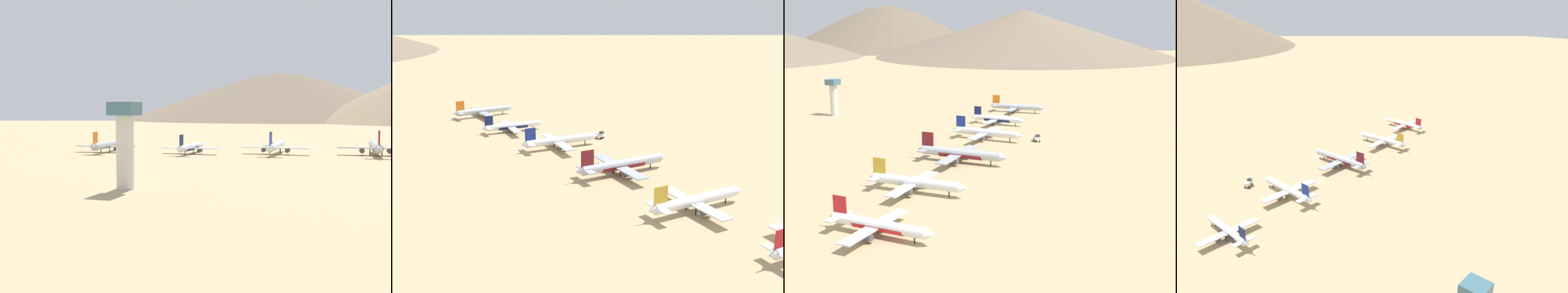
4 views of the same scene
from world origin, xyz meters
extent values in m
plane|color=tan|center=(0.00, 0.00, 0.00)|extent=(1800.00, 1800.00, 0.00)
cone|color=white|center=(4.88, -105.96, 3.70)|extent=(2.47, 3.02, 3.01)
cube|color=red|center=(8.05, -105.97, 7.61)|extent=(4.84, 0.32, 6.16)
cube|color=silver|center=(7.52, -105.96, 4.03)|extent=(2.84, 10.57, 0.32)
cylinder|color=white|center=(10.72, -66.65, 4.06)|extent=(34.92, 5.29, 3.67)
cone|color=white|center=(29.64, -65.77, 4.06)|extent=(3.26, 3.74, 3.60)
cone|color=white|center=(-8.00, -67.53, 4.06)|extent=(2.86, 3.43, 3.30)
cube|color=gold|center=(-4.53, -67.36, 8.36)|extent=(5.32, 0.59, 6.76)
cube|color=silver|center=(-5.10, -67.39, 4.43)|extent=(3.63, 11.73, 0.35)
cube|color=silver|center=(9.28, -66.72, 3.42)|extent=(6.36, 33.04, 0.43)
cylinder|color=#4C4C54|center=(9.78, -60.89, 2.09)|extent=(4.16, 2.41, 2.22)
cylinder|color=#4C4C54|center=(10.32, -72.47, 2.09)|extent=(4.16, 2.41, 2.22)
cylinder|color=black|center=(23.93, -66.03, 1.85)|extent=(0.43, 0.43, 3.69)
cylinder|color=black|center=(8.19, -64.25, 1.85)|extent=(0.43, 0.43, 3.69)
cylinder|color=black|center=(8.43, -69.27, 1.85)|extent=(0.43, 0.43, 3.69)
cylinder|color=#B2B7C1|center=(6.93, -22.66, 4.32)|extent=(37.17, 5.38, 3.91)
cone|color=#B2B7C1|center=(27.08, -21.86, 4.32)|extent=(3.44, 3.96, 3.83)
cone|color=#B2B7C1|center=(-13.02, -23.46, 4.32)|extent=(3.02, 3.63, 3.52)
cube|color=maroon|center=(-9.32, -23.31, 8.90)|extent=(5.67, 0.59, 7.20)
cube|color=#A4A8B2|center=(-9.93, -23.33, 4.71)|extent=(3.78, 12.47, 0.37)
cube|color=#A4A8B2|center=(5.39, -22.72, 3.64)|extent=(6.53, 35.16, 0.46)
cylinder|color=#4C4C54|center=(5.96, -16.52, 2.22)|extent=(4.41, 2.54, 2.37)
cylinder|color=#4C4C54|center=(6.45, -28.86, 2.22)|extent=(4.41, 2.54, 2.37)
cylinder|color=black|center=(21.00, -22.10, 1.97)|extent=(0.45, 0.45, 3.93)
cylinder|color=black|center=(4.25, -20.09, 1.97)|extent=(0.45, 0.45, 3.93)
cylinder|color=black|center=(4.46, -25.44, 1.97)|extent=(0.45, 0.45, 3.93)
cylinder|color=maroon|center=(6.93, -22.66, 4.03)|extent=(20.51, 4.73, 3.92)
cylinder|color=white|center=(-1.09, 23.21, 4.00)|extent=(34.36, 4.06, 3.62)
cone|color=white|center=(17.59, 22.97, 4.00)|extent=(3.09, 3.59, 3.55)
cone|color=white|center=(-19.58, 23.44, 4.00)|extent=(2.71, 3.29, 3.26)
cube|color=navy|center=(-16.15, 23.40, 8.24)|extent=(5.25, 0.40, 6.67)
cube|color=silver|center=(-16.72, 23.40, 4.37)|extent=(3.19, 11.48, 0.34)
cube|color=silver|center=(-2.52, 23.22, 3.37)|extent=(5.17, 32.46, 0.43)
cylinder|color=#4C4C54|center=(-1.69, 28.93, 2.06)|extent=(4.03, 2.24, 2.19)
cylinder|color=#4C4C54|center=(-1.83, 17.50, 2.06)|extent=(4.03, 2.24, 2.19)
cylinder|color=black|center=(11.94, 23.04, 1.82)|extent=(0.42, 0.42, 3.64)
cylinder|color=black|center=(-3.44, 25.71, 1.82)|extent=(0.42, 0.42, 3.64)
cylinder|color=black|center=(-3.51, 20.76, 1.82)|extent=(0.42, 0.42, 3.64)
cylinder|color=white|center=(-11.87, 63.36, 3.47)|extent=(29.77, 3.64, 3.14)
cone|color=white|center=(4.31, 63.09, 3.47)|extent=(2.69, 3.12, 3.07)
cone|color=white|center=(-27.88, 63.63, 3.47)|extent=(2.36, 2.86, 2.82)
cube|color=#141E51|center=(-24.91, 63.58, 7.14)|extent=(4.54, 0.37, 5.78)
cube|color=silver|center=(-25.41, 63.59, 3.78)|extent=(2.81, 9.95, 0.30)
cube|color=silver|center=(-13.11, 63.38, 2.92)|extent=(4.60, 28.13, 0.37)
cylinder|color=#4C4C54|center=(-12.36, 68.32, 1.78)|extent=(3.50, 1.96, 1.90)
cylinder|color=#4C4C54|center=(-12.53, 58.42, 1.78)|extent=(3.50, 1.96, 1.90)
cylinder|color=black|center=(-0.58, 63.17, 1.58)|extent=(0.36, 0.36, 3.15)
cylinder|color=black|center=(-13.90, 65.54, 1.58)|extent=(0.36, 0.36, 3.15)
cylinder|color=black|center=(-13.97, 61.25, 1.58)|extent=(0.36, 0.36, 3.15)
cylinder|color=#141E51|center=(-11.87, 63.36, 3.23)|extent=(16.40, 3.42, 3.14)
cylinder|color=#B2B7C1|center=(-16.35, 106.82, 3.80)|extent=(32.76, 6.53, 3.44)
cone|color=#B2B7C1|center=(1.31, 108.50, 3.80)|extent=(3.20, 3.63, 3.37)
cone|color=#B2B7C1|center=(-33.83, 105.14, 3.80)|extent=(2.82, 3.32, 3.10)
cube|color=orange|center=(-30.59, 105.45, 7.83)|extent=(4.99, 0.79, 6.34)
cube|color=#A4A8B2|center=(-31.13, 105.40, 4.15)|extent=(3.92, 11.09, 0.33)
cube|color=#A4A8B2|center=(-17.70, 106.69, 3.20)|extent=(7.43, 31.06, 0.41)
cylinder|color=#4C4C54|center=(-17.50, 112.16, 1.95)|extent=(3.98, 2.43, 2.08)
cylinder|color=#4C4C54|center=(-16.47, 101.35, 1.95)|extent=(3.98, 2.43, 2.08)
cylinder|color=black|center=(-4.03, 107.99, 1.73)|extent=(0.40, 0.40, 3.46)
cylinder|color=black|center=(-18.83, 108.94, 1.73)|extent=(0.40, 0.40, 3.46)
cylinder|color=black|center=(-18.38, 104.26, 1.73)|extent=(0.40, 0.40, 3.46)
cube|color=silver|center=(23.74, 30.83, 1.95)|extent=(4.70, 5.63, 1.70)
cube|color=#333338|center=(24.63, 29.39, 3.35)|extent=(2.71, 2.62, 1.10)
cylinder|color=black|center=(25.76, 29.76, 0.55)|extent=(0.88, 1.12, 1.10)
cylinder|color=black|center=(23.80, 28.55, 0.55)|extent=(0.88, 1.12, 1.10)
cylinder|color=black|center=(23.67, 33.12, 0.55)|extent=(0.88, 1.12, 1.10)
cylinder|color=black|center=(21.72, 31.91, 0.55)|extent=(0.88, 1.12, 1.10)
camera|label=1|loc=(-238.31, -12.36, 21.38)|focal=44.87mm
camera|label=2|loc=(-92.65, -193.33, 69.61)|focal=46.53mm
camera|label=3|loc=(110.45, -228.04, 63.15)|focal=49.77mm
camera|label=4|loc=(-156.21, 131.48, 98.18)|focal=36.47mm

